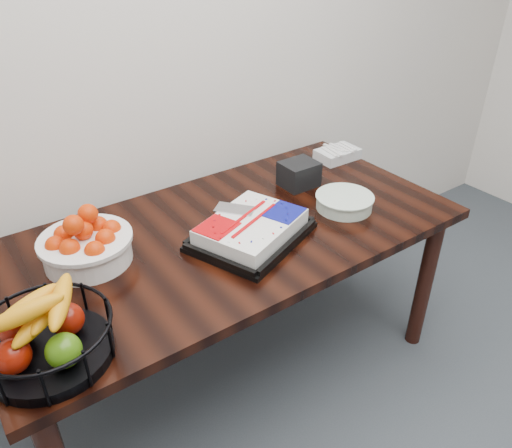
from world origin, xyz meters
TOP-DOWN VIEW (x-y plane):
  - table at (0.00, 2.00)m, footprint 1.80×0.90m
  - cake_tray at (0.04, 1.90)m, footprint 0.52×0.46m
  - tangerine_bowl at (-0.50, 2.11)m, footprint 0.32×0.32m
  - fruit_basket at (-0.74, 1.73)m, footprint 0.36×0.36m
  - plate_stack at (0.48, 1.86)m, footprint 0.24×0.24m
  - fork_bag at (0.80, 2.24)m, footprint 0.21×0.14m
  - napkin_box at (0.46, 2.13)m, footprint 0.16×0.13m

SIDE VIEW (x-z plane):
  - table at x=0.00m, z-range 0.29..1.04m
  - fork_bag at x=0.80m, z-range 0.75..0.81m
  - plate_stack at x=0.48m, z-range 0.75..0.81m
  - cake_tray at x=0.04m, z-range 0.75..0.83m
  - napkin_box at x=0.46m, z-range 0.75..0.86m
  - fruit_basket at x=-0.74m, z-range 0.73..0.92m
  - tangerine_bowl at x=-0.50m, z-range 0.74..0.94m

